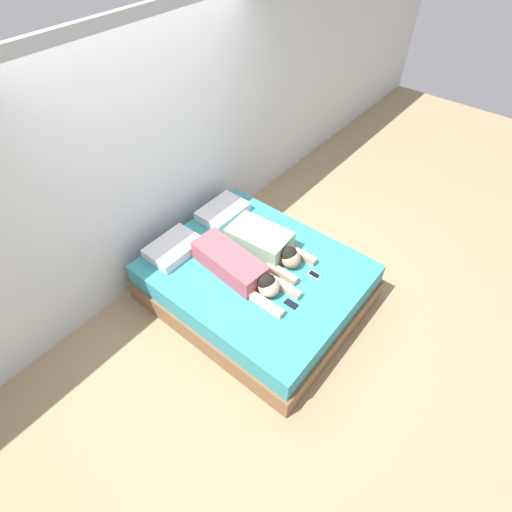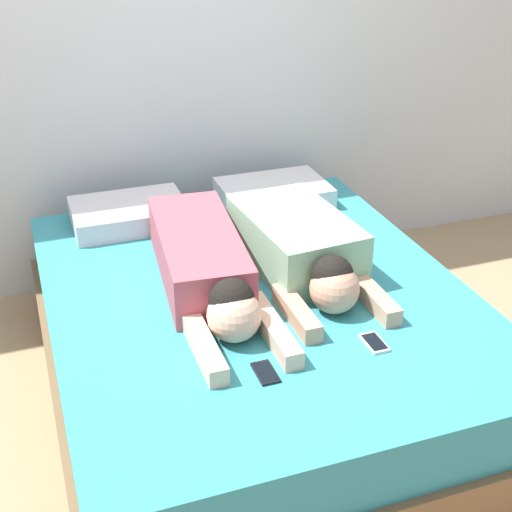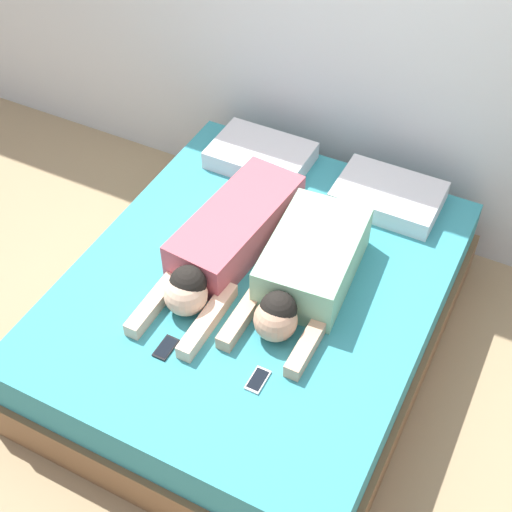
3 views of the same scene
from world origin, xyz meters
TOP-DOWN VIEW (x-y plane):
  - ground_plane at (0.00, 0.00)m, footprint 12.00×12.00m
  - wall_back at (0.00, 1.19)m, footprint 12.00×0.06m
  - bed at (0.00, 0.00)m, footprint 1.72×2.08m
  - pillow_head_left at (-0.37, 0.79)m, footprint 0.54×0.38m
  - pillow_head_right at (0.37, 0.79)m, footprint 0.54×0.38m
  - person_left at (-0.19, 0.05)m, footprint 0.38×1.16m
  - person_right at (0.23, 0.06)m, footprint 0.43×0.92m
  - cell_phone_left at (-0.16, -0.55)m, footprint 0.07×0.13m
  - cell_phone_right at (0.27, -0.52)m, footprint 0.07×0.13m

SIDE VIEW (x-z plane):
  - ground_plane at x=0.00m, z-range 0.00..0.00m
  - bed at x=0.00m, z-range 0.00..0.50m
  - cell_phone_left at x=-0.16m, z-range 0.50..0.51m
  - cell_phone_right at x=0.27m, z-range 0.50..0.51m
  - pillow_head_left at x=-0.37m, z-range 0.50..0.61m
  - pillow_head_right at x=0.37m, z-range 0.50..0.61m
  - person_left at x=-0.19m, z-range 0.49..0.72m
  - person_right at x=0.23m, z-range 0.50..0.73m
  - wall_back at x=0.00m, z-range 0.00..2.60m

